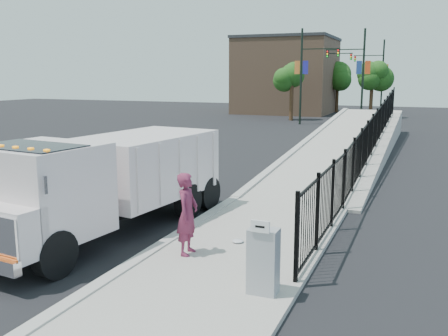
% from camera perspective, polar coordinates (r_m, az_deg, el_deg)
% --- Properties ---
extents(ground, '(120.00, 120.00, 0.00)m').
position_cam_1_polar(ground, '(13.23, -4.91, -7.81)').
color(ground, black).
rests_on(ground, ground).
extents(sidewalk, '(3.55, 12.00, 0.12)m').
position_cam_1_polar(sidewalk, '(10.75, -0.47, -11.87)').
color(sidewalk, '#9E998E').
rests_on(sidewalk, ground).
extents(curb, '(0.30, 12.00, 0.16)m').
position_cam_1_polar(curb, '(11.56, -9.47, -10.26)').
color(curb, '#ADAAA3').
rests_on(curb, ground).
extents(ramp, '(3.95, 24.06, 3.19)m').
position_cam_1_polar(ramp, '(27.73, 14.29, 1.61)').
color(ramp, '#9E998E').
rests_on(ramp, ground).
extents(iron_fence, '(0.10, 28.00, 1.80)m').
position_cam_1_polar(iron_fence, '(23.50, 16.49, 2.16)').
color(iron_fence, black).
rests_on(iron_fence, ground).
extents(truck, '(3.41, 8.09, 2.69)m').
position_cam_1_polar(truck, '(13.34, -13.64, -1.19)').
color(truck, black).
rests_on(truck, ground).
extents(worker, '(0.50, 0.72, 1.89)m').
position_cam_1_polar(worker, '(11.38, -4.21, -5.25)').
color(worker, maroon).
rests_on(worker, sidewalk).
extents(utility_cabinet, '(0.55, 0.40, 1.25)m').
position_cam_1_polar(utility_cabinet, '(9.49, 4.52, -10.56)').
color(utility_cabinet, gray).
rests_on(utility_cabinet, sidewalk).
extents(arrow_sign, '(0.35, 0.04, 0.22)m').
position_cam_1_polar(arrow_sign, '(9.06, 4.16, -6.69)').
color(arrow_sign, white).
rests_on(arrow_sign, utility_cabinet).
extents(debris, '(0.29, 0.29, 0.07)m').
position_cam_1_polar(debris, '(12.37, 1.59, -8.33)').
color(debris, silver).
rests_on(debris, sidewalk).
extents(light_pole_0, '(3.77, 0.22, 8.00)m').
position_cam_1_polar(light_pole_0, '(43.28, 9.21, 10.70)').
color(light_pole_0, black).
rests_on(light_pole_0, ground).
extents(light_pole_1, '(3.78, 0.22, 8.00)m').
position_cam_1_polar(light_pole_1, '(44.40, 15.21, 10.47)').
color(light_pole_1, black).
rests_on(light_pole_1, ground).
extents(light_pole_2, '(3.77, 0.22, 8.00)m').
position_cam_1_polar(light_pole_2, '(52.77, 11.25, 10.59)').
color(light_pole_2, black).
rests_on(light_pole_2, ground).
extents(light_pole_3, '(3.78, 0.22, 8.00)m').
position_cam_1_polar(light_pole_3, '(58.70, 17.36, 10.30)').
color(light_pole_3, black).
rests_on(light_pole_3, ground).
extents(tree_0, '(2.30, 2.30, 5.15)m').
position_cam_1_polar(tree_0, '(46.94, 7.77, 10.18)').
color(tree_0, '#382314').
rests_on(tree_0, ground).
extents(tree_1, '(2.29, 2.29, 5.14)m').
position_cam_1_polar(tree_1, '(51.39, 16.58, 9.87)').
color(tree_1, '#382314').
rests_on(tree_1, ground).
extents(tree_2, '(2.92, 2.92, 5.46)m').
position_cam_1_polar(tree_2, '(58.34, 12.89, 10.11)').
color(tree_2, '#382314').
rests_on(tree_2, ground).
extents(building, '(10.00, 10.00, 8.00)m').
position_cam_1_polar(building, '(57.11, 7.18, 10.33)').
color(building, '#8C664C').
rests_on(building, ground).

